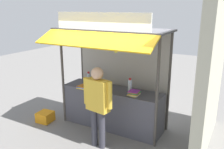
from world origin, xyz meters
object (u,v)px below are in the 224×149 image
(vendor_person, at_px, (98,100))
(magazine_stack_left, at_px, (134,93))
(magazine_stack_front_left, at_px, (84,87))
(plastic_crate, at_px, (45,117))
(water_bottle_front_right, at_px, (89,78))
(banana_bunch_leftmost, at_px, (116,49))
(water_bottle_far_right, at_px, (130,85))
(water_bottle_far_left, at_px, (93,79))
(banana_bunch_rightmost, at_px, (127,47))
(banana_bunch_inner_left, at_px, (90,45))

(vendor_person, bearing_deg, magazine_stack_left, -109.62)
(magazine_stack_front_left, height_order, vendor_person, vendor_person)
(vendor_person, distance_m, plastic_crate, 2.00)
(water_bottle_front_right, bearing_deg, banana_bunch_leftmost, -26.14)
(water_bottle_far_right, bearing_deg, magazine_stack_front_left, -165.43)
(banana_bunch_leftmost, relative_size, vendor_person, 0.18)
(water_bottle_far_left, height_order, banana_bunch_rightmost, banana_bunch_rightmost)
(magazine_stack_left, relative_size, banana_bunch_inner_left, 1.02)
(magazine_stack_front_left, distance_m, banana_bunch_rightmost, 1.60)
(banana_bunch_leftmost, height_order, vendor_person, banana_bunch_leftmost)
(water_bottle_front_right, distance_m, banana_bunch_inner_left, 1.15)
(vendor_person, bearing_deg, banana_bunch_inner_left, -35.92)
(water_bottle_front_right, relative_size, plastic_crate, 0.83)
(water_bottle_far_left, distance_m, banana_bunch_rightmost, 1.57)
(magazine_stack_front_left, relative_size, banana_bunch_rightmost, 1.27)
(magazine_stack_left, height_order, banana_bunch_inner_left, banana_bunch_inner_left)
(magazine_stack_front_left, distance_m, vendor_person, 1.04)
(water_bottle_far_left, relative_size, magazine_stack_front_left, 0.85)
(water_bottle_far_left, distance_m, banana_bunch_inner_left, 1.10)
(magazine_stack_left, distance_m, banana_bunch_rightmost, 1.08)
(magazine_stack_left, height_order, plastic_crate, magazine_stack_left)
(banana_bunch_rightmost, xyz_separation_m, plastic_crate, (-2.15, -0.19, -1.90))
(banana_bunch_leftmost, distance_m, vendor_person, 1.08)
(banana_bunch_rightmost, distance_m, plastic_crate, 2.88)
(water_bottle_far_left, relative_size, banana_bunch_inner_left, 1.03)
(water_bottle_front_right, xyz_separation_m, banana_bunch_leftmost, (1.05, -0.52, 0.88))
(water_bottle_far_right, relative_size, plastic_crate, 0.89)
(magazine_stack_front_left, xyz_separation_m, banana_bunch_rightmost, (1.19, -0.18, 1.05))
(water_bottle_far_left, xyz_separation_m, banana_bunch_leftmost, (0.90, -0.51, 0.89))
(water_bottle_far_right, distance_m, banana_bunch_leftmost, 0.99)
(banana_bunch_leftmost, relative_size, plastic_crate, 0.87)
(water_bottle_front_right, bearing_deg, banana_bunch_inner_left, -50.32)
(water_bottle_far_left, bearing_deg, vendor_person, -52.48)
(water_bottle_far_right, bearing_deg, banana_bunch_inner_left, -148.14)
(water_bottle_far_right, height_order, vendor_person, vendor_person)
(banana_bunch_rightmost, bearing_deg, banana_bunch_leftmost, 179.70)
(plastic_crate, bearing_deg, water_bottle_far_right, 17.72)
(magazine_stack_front_left, bearing_deg, banana_bunch_leftmost, -10.66)
(water_bottle_front_right, distance_m, water_bottle_far_left, 0.15)
(vendor_person, bearing_deg, banana_bunch_leftmost, -98.14)
(banana_bunch_rightmost, relative_size, banana_bunch_inner_left, 0.96)
(banana_bunch_leftmost, bearing_deg, magazine_stack_left, 47.75)
(water_bottle_far_right, bearing_deg, plastic_crate, -162.28)
(magazine_stack_left, distance_m, vendor_person, 0.89)
(banana_bunch_leftmost, bearing_deg, banana_bunch_inner_left, -179.98)
(water_bottle_front_right, relative_size, banana_bunch_rightmost, 1.16)
(water_bottle_far_left, height_order, banana_bunch_inner_left, banana_bunch_inner_left)
(vendor_person, height_order, plastic_crate, vendor_person)
(banana_bunch_leftmost, xyz_separation_m, plastic_crate, (-1.92, -0.19, -1.85))
(water_bottle_far_right, xyz_separation_m, vendor_person, (-0.26, -0.93, -0.08))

